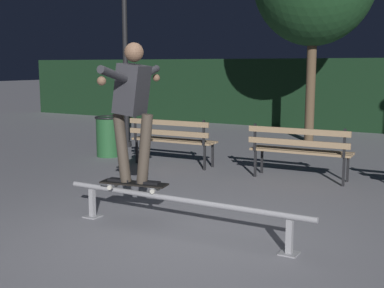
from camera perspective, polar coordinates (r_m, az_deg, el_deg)
name	(u,v)px	position (r m, az deg, el deg)	size (l,w,h in m)	color
ground_plane	(169,240)	(5.36, -2.67, -10.79)	(90.00, 90.00, 0.00)	gray
hedge_backdrop	(366,94)	(14.92, 19.13, 5.33)	(24.00, 1.20, 2.00)	black
grind_rail	(180,205)	(5.45, -1.37, -6.90)	(2.99, 0.18, 0.41)	#9E9EA3
skateboard	(134,184)	(5.73, -6.61, -4.50)	(0.80, 0.33, 0.09)	black
skateboarder	(133,101)	(5.59, -6.75, 4.87)	(0.63, 1.39, 1.56)	black
park_bench_leftmost	(172,137)	(9.05, -2.33, 0.85)	(1.61, 0.46, 0.88)	black
park_bench_left_center	(300,147)	(8.07, 12.10, -0.33)	(1.61, 0.46, 0.88)	black
lamp_post_left	(125,34)	(11.23, -7.62, 12.29)	(0.32, 0.32, 3.90)	black
trash_can	(108,136)	(10.17, -9.46, 0.93)	(0.52, 0.52, 0.80)	#23562D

